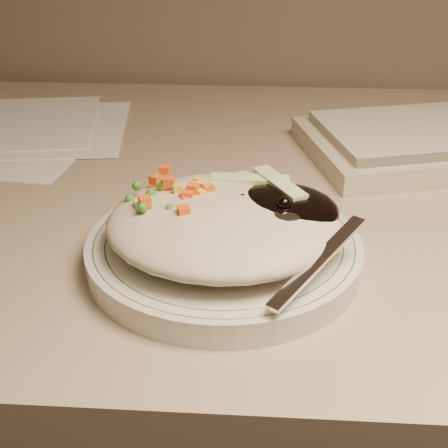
{
  "coord_description": "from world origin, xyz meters",
  "views": [
    {
      "loc": [
        -0.03,
        0.75,
        1.02
      ],
      "look_at": [
        -0.05,
        1.2,
        0.78
      ],
      "focal_mm": 50.0,
      "sensor_mm": 36.0,
      "label": 1
    }
  ],
  "objects": [
    {
      "name": "meal",
      "position": [
        -0.05,
        1.2,
        0.78
      ],
      "size": [
        0.21,
        0.19,
        0.05
      ],
      "color": "#AEA48D",
      "rests_on": "plate"
    },
    {
      "name": "plate_rim",
      "position": [
        -0.05,
        1.2,
        0.76
      ],
      "size": [
        0.22,
        0.22,
        0.0
      ],
      "color": "#144723",
      "rests_on": "plate"
    },
    {
      "name": "desk",
      "position": [
        0.0,
        1.38,
        0.54
      ],
      "size": [
        1.4,
        0.7,
        0.74
      ],
      "color": "gray",
      "rests_on": "ground"
    },
    {
      "name": "plate",
      "position": [
        -0.05,
        1.2,
        0.75
      ],
      "size": [
        0.23,
        0.23,
        0.02
      ],
      "primitive_type": "cylinder",
      "color": "silver",
      "rests_on": "desk"
    }
  ]
}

